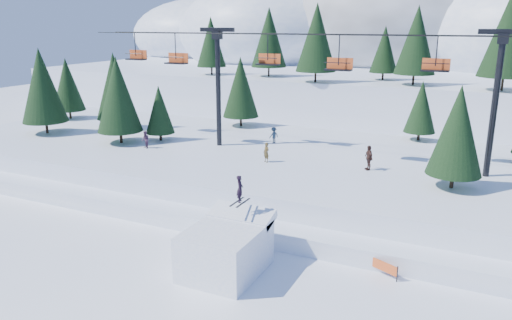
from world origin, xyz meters
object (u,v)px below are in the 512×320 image
at_px(banner_near, 375,263).
at_px(jump_kicker, 226,248).
at_px(banner_far, 376,253).
at_px(chairlift, 329,74).

bearing_deg(banner_near, jump_kicker, -155.67).
height_order(jump_kicker, banner_near, jump_kicker).
bearing_deg(banner_far, jump_kicker, -147.69).
relative_size(chairlift, banner_near, 17.69).
bearing_deg(banner_near, banner_far, 100.79).
bearing_deg(banner_far, chairlift, 119.72).
bearing_deg(banner_far, banner_near, -79.21).
distance_m(jump_kicker, chairlift, 18.28).
height_order(chairlift, banner_near, chairlift).
distance_m(jump_kicker, banner_far, 8.53).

